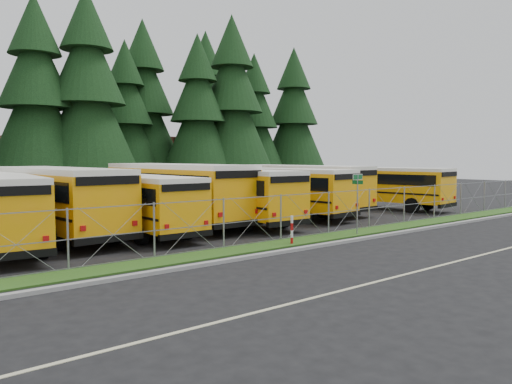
% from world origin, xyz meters
% --- Properties ---
extents(ground, '(120.00, 120.00, 0.00)m').
position_xyz_m(ground, '(0.00, 0.00, 0.00)').
color(ground, black).
rests_on(ground, ground).
extents(curb, '(50.00, 0.25, 0.12)m').
position_xyz_m(curb, '(0.00, -3.10, 0.06)').
color(curb, gray).
rests_on(curb, ground).
extents(grass_verge, '(50.00, 1.40, 0.06)m').
position_xyz_m(grass_verge, '(0.00, -1.70, 0.03)').
color(grass_verge, '#194212').
rests_on(grass_verge, ground).
extents(road_lane_line, '(50.00, 0.12, 0.01)m').
position_xyz_m(road_lane_line, '(0.00, -8.00, 0.01)').
color(road_lane_line, beige).
rests_on(road_lane_line, ground).
extents(chainlink_fence, '(44.00, 0.10, 2.00)m').
position_xyz_m(chainlink_fence, '(0.00, -1.00, 1.00)').
color(chainlink_fence, gray).
rests_on(chainlink_fence, ground).
extents(brick_building, '(22.00, 10.00, 6.00)m').
position_xyz_m(brick_building, '(6.00, 40.00, 3.00)').
color(brick_building, brown).
rests_on(brick_building, ground).
extents(bus_1, '(3.52, 12.04, 3.12)m').
position_xyz_m(bus_1, '(-11.23, 6.20, 1.56)').
color(bus_1, '#F1A107').
rests_on(bus_1, ground).
extents(bus_2, '(2.48, 10.49, 2.75)m').
position_xyz_m(bus_2, '(-8.04, 4.86, 1.37)').
color(bus_2, '#F1A107').
rests_on(bus_2, ground).
extents(bus_3, '(3.23, 12.37, 3.22)m').
position_xyz_m(bus_3, '(-5.01, 6.47, 1.61)').
color(bus_3, '#F1A107').
rests_on(bus_3, ground).
extents(bus_4, '(3.11, 11.29, 2.93)m').
position_xyz_m(bus_4, '(-2.36, 5.07, 1.47)').
color(bus_4, '#F1A107').
rests_on(bus_4, ground).
extents(bus_5, '(3.94, 11.37, 2.92)m').
position_xyz_m(bus_5, '(1.46, 5.59, 1.46)').
color(bus_5, '#F1A107').
rests_on(bus_5, ground).
extents(bus_6, '(3.34, 11.77, 3.05)m').
position_xyz_m(bus_6, '(4.43, 6.83, 1.53)').
color(bus_6, '#F1A107').
rests_on(bus_6, ground).
extents(bus_east, '(3.94, 11.18, 2.87)m').
position_xyz_m(bus_east, '(10.45, 4.86, 1.43)').
color(bus_east, '#F1A107').
rests_on(bus_east, ground).
extents(street_sign, '(0.83, 0.55, 2.81)m').
position_xyz_m(street_sign, '(-0.26, -2.08, 2.03)').
color(street_sign, gray).
rests_on(street_sign, ground).
extents(striped_bollard, '(0.11, 0.11, 1.20)m').
position_xyz_m(striped_bollard, '(-4.33, -2.04, 0.60)').
color(striped_bollard, '#B20C0C').
rests_on(striped_bollard, ground).
extents(conifer_3, '(7.49, 7.49, 16.57)m').
position_xyz_m(conifer_3, '(-6.42, 25.32, 8.29)').
color(conifer_3, black).
rests_on(conifer_3, ground).
extents(conifer_4, '(7.95, 7.95, 17.58)m').
position_xyz_m(conifer_4, '(-2.64, 24.30, 8.79)').
color(conifer_4, black).
rests_on(conifer_4, ground).
extents(conifer_5, '(6.69, 6.69, 14.80)m').
position_xyz_m(conifer_5, '(2.59, 28.47, 7.40)').
color(conifer_5, black).
rests_on(conifer_5, ground).
extents(conifer_6, '(7.04, 7.04, 15.57)m').
position_xyz_m(conifer_6, '(8.42, 24.83, 7.78)').
color(conifer_6, black).
rests_on(conifer_6, ground).
extents(conifer_7, '(8.15, 8.15, 18.02)m').
position_xyz_m(conifer_7, '(12.42, 24.63, 9.01)').
color(conifer_7, black).
rests_on(conifer_7, ground).
extents(conifer_8, '(6.92, 6.92, 15.31)m').
position_xyz_m(conifer_8, '(17.71, 27.55, 7.66)').
color(conifer_8, black).
rests_on(conifer_8, ground).
extents(conifer_9, '(7.47, 7.47, 16.53)m').
position_xyz_m(conifer_9, '(23.02, 26.65, 8.26)').
color(conifer_9, black).
rests_on(conifer_9, ground).
extents(conifer_11, '(6.21, 6.21, 13.74)m').
position_xyz_m(conifer_11, '(-3.93, 35.92, 6.87)').
color(conifer_11, black).
rests_on(conifer_11, ground).
extents(conifer_12, '(7.91, 7.91, 17.50)m').
position_xyz_m(conifer_12, '(5.24, 30.03, 8.75)').
color(conifer_12, black).
rests_on(conifer_12, ground).
extents(conifer_13, '(8.51, 8.51, 18.81)m').
position_xyz_m(conifer_13, '(15.77, 34.48, 9.41)').
color(conifer_13, black).
rests_on(conifer_13, ground).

